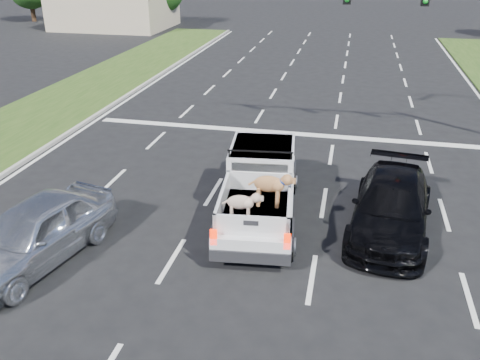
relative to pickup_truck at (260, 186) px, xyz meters
name	(u,v)px	position (x,y,z in m)	size (l,w,h in m)	color
ground	(240,269)	(0.03, -2.76, -0.94)	(160.00, 160.00, 0.00)	black
road_markings	(280,165)	(0.03, 3.80, -0.94)	(17.75, 60.00, 0.01)	silver
curb_left	(43,149)	(-9.02, 3.24, -0.87)	(0.15, 60.00, 0.14)	#99958D
building_left	(114,3)	(-19.97, 33.24, 1.26)	(10.00, 8.00, 4.40)	tan
pickup_truck	(260,186)	(0.00, 0.00, 0.00)	(2.52, 5.59, 2.03)	black
silver_sedan	(35,232)	(-4.97, -3.43, -0.16)	(1.86, 4.62, 1.57)	silver
black_coupe	(391,207)	(3.64, -0.02, -0.22)	(2.02, 4.97, 1.44)	black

